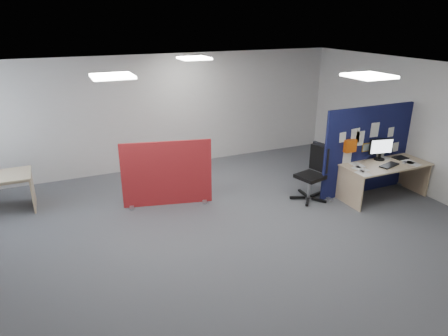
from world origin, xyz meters
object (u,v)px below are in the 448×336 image
object	(u,v)px
main_desk	(383,171)
red_divider	(167,174)
office_chair	(315,169)
navy_divider	(368,150)
monitor_main	(381,148)

from	to	relation	value
main_desk	red_divider	distance (m)	4.34
main_desk	office_chair	bearing A→B (deg)	159.06
main_desk	red_divider	world-z (taller)	red_divider
navy_divider	office_chair	size ratio (longest dim) A/B	1.99
monitor_main	red_divider	size ratio (longest dim) A/B	0.30
navy_divider	monitor_main	bearing A→B (deg)	-39.12
main_desk	office_chair	distance (m)	1.41
red_divider	office_chair	xyz separation A→B (m)	(2.79, -0.91, -0.00)
navy_divider	main_desk	bearing A→B (deg)	-71.95
monitor_main	navy_divider	bearing A→B (deg)	152.20
navy_divider	red_divider	xyz separation A→B (m)	(-3.99, 1.05, -0.28)
navy_divider	office_chair	bearing A→B (deg)	172.94
monitor_main	main_desk	bearing A→B (deg)	-96.17
navy_divider	main_desk	distance (m)	0.52
navy_divider	monitor_main	size ratio (longest dim) A/B	4.37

